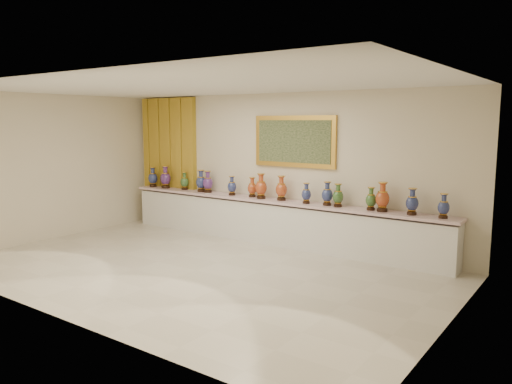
# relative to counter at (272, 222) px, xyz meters

# --- Properties ---
(ground) EXTENTS (8.00, 8.00, 0.00)m
(ground) POSITION_rel_counter_xyz_m (0.00, -2.27, -0.44)
(ground) COLOR beige
(ground) RESTS_ON ground
(room) EXTENTS (8.00, 8.00, 8.00)m
(room) POSITION_rel_counter_xyz_m (-2.48, 0.17, 1.15)
(room) COLOR beige
(room) RESTS_ON ground
(counter) EXTENTS (7.28, 0.48, 0.90)m
(counter) POSITION_rel_counter_xyz_m (0.00, 0.00, 0.00)
(counter) COLOR white
(counter) RESTS_ON ground
(vase_0) EXTENTS (0.27, 0.27, 0.47)m
(vase_0) POSITION_rel_counter_xyz_m (-3.38, -0.05, 0.67)
(vase_0) COLOR black
(vase_0) RESTS_ON counter
(vase_1) EXTENTS (0.31, 0.31, 0.52)m
(vase_1) POSITION_rel_counter_xyz_m (-2.95, -0.05, 0.70)
(vase_1) COLOR black
(vase_1) RESTS_ON counter
(vase_2) EXTENTS (0.21, 0.21, 0.41)m
(vase_2) POSITION_rel_counter_xyz_m (-2.40, 0.00, 0.65)
(vase_2) COLOR black
(vase_2) RESTS_ON counter
(vase_3) EXTENTS (0.24, 0.24, 0.48)m
(vase_3) POSITION_rel_counter_xyz_m (-1.88, -0.02, 0.68)
(vase_3) COLOR black
(vase_3) RESTS_ON counter
(vase_4) EXTENTS (0.23, 0.23, 0.47)m
(vase_4) POSITION_rel_counter_xyz_m (-1.68, -0.02, 0.68)
(vase_4) COLOR black
(vase_4) RESTS_ON counter
(vase_5) EXTENTS (0.22, 0.22, 0.40)m
(vase_5) POSITION_rel_counter_xyz_m (-1.00, -0.03, 0.64)
(vase_5) COLOR black
(vase_5) RESTS_ON counter
(vase_6) EXTENTS (0.21, 0.21, 0.41)m
(vase_6) POSITION_rel_counter_xyz_m (-0.51, 0.02, 0.65)
(vase_6) COLOR black
(vase_6) RESTS_ON counter
(vase_7) EXTENTS (0.30, 0.30, 0.51)m
(vase_7) POSITION_rel_counter_xyz_m (-0.24, -0.06, 0.69)
(vase_7) COLOR black
(vase_7) RESTS_ON counter
(vase_8) EXTENTS (0.29, 0.29, 0.49)m
(vase_8) POSITION_rel_counter_xyz_m (0.21, -0.00, 0.68)
(vase_8) COLOR black
(vase_8) RESTS_ON counter
(vase_9) EXTENTS (0.20, 0.20, 0.39)m
(vase_9) POSITION_rel_counter_xyz_m (0.80, -0.04, 0.64)
(vase_9) COLOR black
(vase_9) RESTS_ON counter
(vase_10) EXTENTS (0.27, 0.27, 0.44)m
(vase_10) POSITION_rel_counter_xyz_m (1.22, -0.01, 0.66)
(vase_10) COLOR black
(vase_10) RESTS_ON counter
(vase_11) EXTENTS (0.26, 0.26, 0.42)m
(vase_11) POSITION_rel_counter_xyz_m (1.46, -0.04, 0.65)
(vase_11) COLOR black
(vase_11) RESTS_ON counter
(vase_12) EXTENTS (0.20, 0.20, 0.41)m
(vase_12) POSITION_rel_counter_xyz_m (2.08, -0.01, 0.65)
(vase_12) COLOR black
(vase_12) RESTS_ON counter
(vase_13) EXTENTS (0.25, 0.25, 0.51)m
(vase_13) POSITION_rel_counter_xyz_m (2.29, -0.03, 0.69)
(vase_13) COLOR black
(vase_13) RESTS_ON counter
(vase_14) EXTENTS (0.27, 0.27, 0.45)m
(vase_14) POSITION_rel_counter_xyz_m (2.81, -0.03, 0.66)
(vase_14) COLOR black
(vase_14) RESTS_ON counter
(vase_15) EXTENTS (0.24, 0.24, 0.40)m
(vase_15) POSITION_rel_counter_xyz_m (3.32, -0.04, 0.64)
(vase_15) COLOR black
(vase_15) RESTS_ON counter
(label_card) EXTENTS (0.10, 0.06, 0.00)m
(label_card) POSITION_rel_counter_xyz_m (-1.59, -0.14, 0.47)
(label_card) COLOR white
(label_card) RESTS_ON counter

